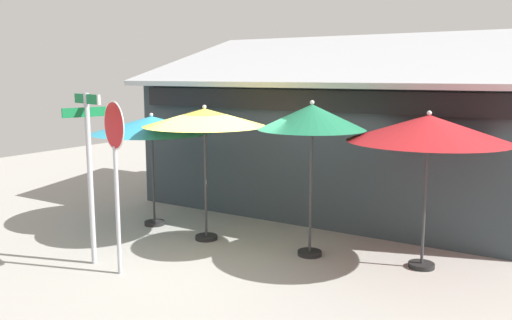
% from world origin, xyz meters
% --- Properties ---
extents(ground_plane, '(28.00, 28.00, 0.10)m').
position_xyz_m(ground_plane, '(0.00, 0.00, -0.05)').
color(ground_plane, '#9E9B93').
extents(cafe_building, '(9.36, 4.71, 4.34)m').
position_xyz_m(cafe_building, '(0.42, 4.51, 1.64)').
color(cafe_building, '#333D42').
rests_on(cafe_building, ground).
extents(street_sign_post, '(0.88, 0.83, 2.96)m').
position_xyz_m(street_sign_post, '(-1.52, -1.50, 1.81)').
color(street_sign_post, '#A8AAB2').
rests_on(street_sign_post, ground).
extents(stop_sign, '(0.74, 0.29, 2.86)m').
position_xyz_m(stop_sign, '(-0.79, -1.61, 2.00)').
color(stop_sign, '#A8AAB2').
rests_on(stop_sign, ground).
extents(patio_umbrella_teal_left, '(2.59, 2.59, 2.46)m').
position_xyz_m(patio_umbrella_teal_left, '(-2.28, 0.86, 2.19)').
color(patio_umbrella_teal_left, black).
rests_on(patio_umbrella_teal_left, ground).
extents(patio_umbrella_mustard_center, '(2.39, 2.39, 2.69)m').
position_xyz_m(patio_umbrella_mustard_center, '(-0.69, 0.63, 2.42)').
color(patio_umbrella_mustard_center, black).
rests_on(patio_umbrella_mustard_center, ground).
extents(patio_umbrella_forest_green_right, '(1.91, 1.91, 2.82)m').
position_xyz_m(patio_umbrella_forest_green_right, '(1.49, 0.86, 2.50)').
color(patio_umbrella_forest_green_right, black).
rests_on(patio_umbrella_forest_green_right, ground).
extents(patio_umbrella_crimson_far_right, '(2.67, 2.67, 2.68)m').
position_xyz_m(patio_umbrella_crimson_far_right, '(3.39, 1.30, 2.38)').
color(patio_umbrella_crimson_far_right, black).
rests_on(patio_umbrella_crimson_far_right, ground).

